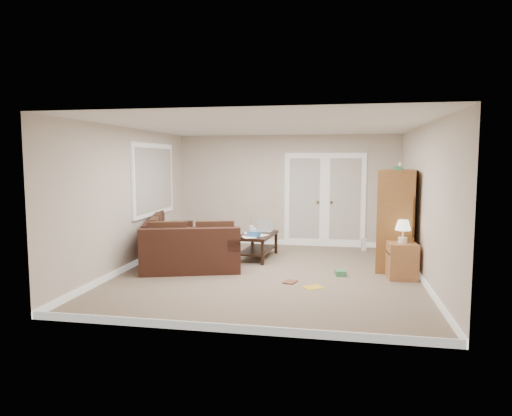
% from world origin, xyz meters
% --- Properties ---
extents(floor, '(5.50, 5.50, 0.00)m').
position_xyz_m(floor, '(0.00, 0.00, 0.00)').
color(floor, gray).
rests_on(floor, ground).
extents(ceiling, '(5.00, 5.50, 0.02)m').
position_xyz_m(ceiling, '(0.00, 0.00, 2.50)').
color(ceiling, white).
rests_on(ceiling, wall_back).
extents(wall_left, '(0.02, 5.50, 2.50)m').
position_xyz_m(wall_left, '(-2.50, 0.00, 1.25)').
color(wall_left, beige).
rests_on(wall_left, floor).
extents(wall_right, '(0.02, 5.50, 2.50)m').
position_xyz_m(wall_right, '(2.50, 0.00, 1.25)').
color(wall_right, beige).
rests_on(wall_right, floor).
extents(wall_back, '(5.00, 0.02, 2.50)m').
position_xyz_m(wall_back, '(0.00, 2.75, 1.25)').
color(wall_back, beige).
rests_on(wall_back, floor).
extents(wall_front, '(5.00, 0.02, 2.50)m').
position_xyz_m(wall_front, '(0.00, -2.75, 1.25)').
color(wall_front, beige).
rests_on(wall_front, floor).
extents(baseboards, '(5.00, 5.50, 0.10)m').
position_xyz_m(baseboards, '(0.00, 0.00, 0.05)').
color(baseboards, white).
rests_on(baseboards, floor).
extents(french_doors, '(1.80, 0.05, 2.13)m').
position_xyz_m(french_doors, '(0.85, 2.71, 1.04)').
color(french_doors, white).
rests_on(french_doors, floor).
extents(window_left, '(0.05, 1.92, 1.42)m').
position_xyz_m(window_left, '(-2.46, 1.00, 1.55)').
color(window_left, white).
rests_on(window_left, wall_left).
extents(sectional_sofa, '(2.40, 2.72, 0.80)m').
position_xyz_m(sectional_sofa, '(-1.79, 0.49, 0.31)').
color(sectional_sofa, '#3B1F16').
rests_on(sectional_sofa, floor).
extents(coffee_table, '(0.70, 1.24, 0.81)m').
position_xyz_m(coffee_table, '(-0.40, 1.20, 0.27)').
color(coffee_table, black).
rests_on(coffee_table, floor).
extents(tv_armoire, '(0.80, 1.20, 1.90)m').
position_xyz_m(tv_armoire, '(2.20, 0.80, 0.89)').
color(tv_armoire, brown).
rests_on(tv_armoire, floor).
extents(side_cabinet, '(0.49, 0.49, 0.96)m').
position_xyz_m(side_cabinet, '(2.20, 0.08, 0.35)').
color(side_cabinet, '#A86B3D').
rests_on(side_cabinet, floor).
extents(space_heater, '(0.11, 0.09, 0.27)m').
position_xyz_m(space_heater, '(1.71, 2.34, 0.13)').
color(space_heater, white).
rests_on(space_heater, floor).
extents(floor_magazine, '(0.37, 0.35, 0.01)m').
position_xyz_m(floor_magazine, '(0.81, -0.72, 0.00)').
color(floor_magazine, gold).
rests_on(floor_magazine, floor).
extents(floor_greenbox, '(0.20, 0.25, 0.09)m').
position_xyz_m(floor_greenbox, '(1.21, 0.10, 0.04)').
color(floor_greenbox, '#3D8855').
rests_on(floor_greenbox, floor).
extents(floor_book, '(0.24, 0.29, 0.02)m').
position_xyz_m(floor_book, '(0.34, -0.48, 0.01)').
color(floor_book, brown).
rests_on(floor_book, floor).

